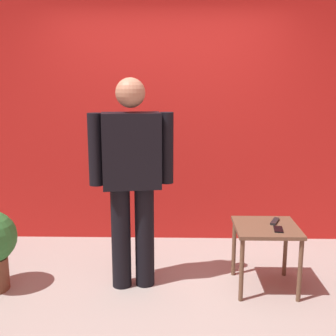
{
  "coord_description": "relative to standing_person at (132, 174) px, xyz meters",
  "views": [
    {
      "loc": [
        0.14,
        -3.01,
        1.74
      ],
      "look_at": [
        0.06,
        0.55,
        1.0
      ],
      "focal_mm": 45.22,
      "sensor_mm": 36.0,
      "label": 1
    }
  ],
  "objects": [
    {
      "name": "back_wall_red",
      "position": [
        0.23,
        1.18,
        0.54
      ],
      "size": [
        4.42,
        0.12,
        3.05
      ],
      "primitive_type": "cube",
      "color": "red",
      "rests_on": "ground_plane"
    },
    {
      "name": "tv_remote",
      "position": [
        1.2,
        0.06,
        -0.42
      ],
      "size": [
        0.11,
        0.17,
        0.02
      ],
      "primitive_type": "cube",
      "rotation": [
        0.0,
        0.0,
        -0.43
      ],
      "color": "black",
      "rests_on": "side_table"
    },
    {
      "name": "ground_plane",
      "position": [
        0.23,
        -0.36,
        -0.99
      ],
      "size": [
        12.0,
        12.0,
        0.0
      ],
      "primitive_type": "plane",
      "color": "#9E9991"
    },
    {
      "name": "side_table",
      "position": [
        1.12,
        -0.02,
        -0.52
      ],
      "size": [
        0.52,
        0.52,
        0.55
      ],
      "color": "brown",
      "rests_on": "ground_plane"
    },
    {
      "name": "standing_person",
      "position": [
        0.0,
        0.0,
        0.0
      ],
      "size": [
        0.7,
        0.31,
        1.76
      ],
      "color": "black",
      "rests_on": "ground_plane"
    },
    {
      "name": "cell_phone",
      "position": [
        1.19,
        -0.12,
        -0.43
      ],
      "size": [
        0.09,
        0.15,
        0.01
      ],
      "primitive_type": "cube",
      "rotation": [
        0.0,
        0.0,
        -0.14
      ],
      "color": "black",
      "rests_on": "side_table"
    }
  ]
}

